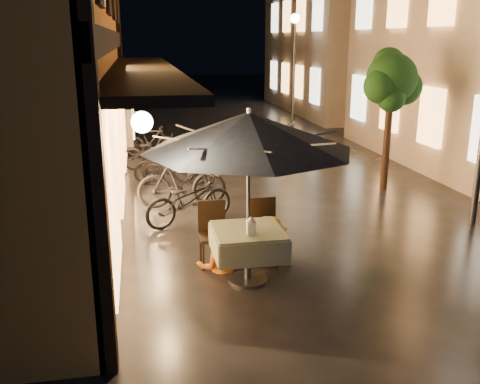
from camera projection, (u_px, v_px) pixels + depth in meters
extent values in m
plane|color=black|center=(365.00, 283.00, 7.56)|extent=(90.00, 90.00, 0.00)
cube|color=black|center=(110.00, 40.00, 9.79)|extent=(0.12, 11.00, 0.35)
cube|color=black|center=(143.00, 71.00, 10.04)|extent=(1.20, 10.50, 0.12)
cube|color=#FFA755|center=(111.00, 191.00, 7.02)|extent=(0.10, 2.20, 2.40)
cube|color=#FFA755|center=(118.00, 142.00, 10.32)|extent=(0.10, 2.20, 2.40)
cube|color=#FFA755|center=(122.00, 117.00, 13.62)|extent=(0.10, 2.20, 2.40)
cube|color=#FFA755|center=(431.00, 117.00, 12.95)|extent=(0.10, 1.00, 1.40)
cube|color=#FFA755|center=(390.00, 106.00, 15.03)|extent=(0.10, 1.00, 1.40)
cube|color=#FFA755|center=(398.00, 1.00, 14.25)|extent=(0.10, 1.00, 1.40)
cube|color=#FFA755|center=(359.00, 98.00, 17.10)|extent=(0.10, 1.00, 1.40)
cube|color=#FFA755|center=(364.00, 5.00, 16.32)|extent=(0.10, 1.00, 1.40)
cube|color=#C3AB9A|center=(363.00, 34.00, 24.93)|extent=(7.00, 10.00, 7.00)
cube|color=#FFA755|center=(315.00, 86.00, 21.25)|extent=(0.10, 1.00, 1.40)
cube|color=#FFA755|center=(318.00, 12.00, 20.48)|extent=(0.10, 1.00, 1.40)
cube|color=#FFA755|center=(299.00, 82.00, 23.33)|extent=(0.10, 1.00, 1.40)
cube|color=#FFA755|center=(301.00, 14.00, 22.55)|extent=(0.10, 1.00, 1.40)
cube|color=#FFA755|center=(285.00, 78.00, 25.40)|extent=(0.10, 1.00, 1.40)
cube|color=#FFA755|center=(287.00, 16.00, 24.63)|extent=(0.10, 1.00, 1.40)
cube|color=#FFA755|center=(274.00, 75.00, 27.48)|extent=(0.10, 1.00, 1.40)
cube|color=#FFA755|center=(275.00, 18.00, 26.70)|extent=(0.10, 1.00, 1.40)
cylinder|color=black|center=(387.00, 142.00, 11.93)|extent=(0.16, 0.16, 2.20)
sphere|color=black|center=(392.00, 78.00, 11.54)|extent=(1.10, 1.10, 1.10)
sphere|color=black|center=(404.00, 87.00, 11.76)|extent=(0.80, 0.80, 0.80)
sphere|color=black|center=(381.00, 86.00, 11.39)|extent=(0.76, 0.76, 0.76)
sphere|color=black|center=(389.00, 63.00, 11.75)|extent=(0.70, 0.70, 0.70)
sphere|color=black|center=(391.00, 98.00, 11.40)|extent=(0.60, 0.60, 0.60)
cylinder|color=#59595E|center=(294.00, 74.00, 20.75)|extent=(0.12, 0.12, 4.00)
sphere|color=beige|center=(295.00, 18.00, 20.18)|extent=(0.36, 0.36, 0.36)
cylinder|color=#59595E|center=(248.00, 257.00, 7.54)|extent=(0.10, 0.10, 0.72)
cylinder|color=#59595E|center=(248.00, 279.00, 7.64)|extent=(0.56, 0.56, 0.04)
cube|color=#2A512D|center=(248.00, 231.00, 7.43)|extent=(0.95, 0.95, 0.06)
cube|color=#2A512D|center=(281.00, 240.00, 7.57)|extent=(0.04, 0.95, 0.33)
cube|color=#2A512D|center=(215.00, 245.00, 7.39)|extent=(0.04, 0.95, 0.33)
cube|color=#2A512D|center=(242.00, 231.00, 7.93)|extent=(0.95, 0.04, 0.33)
cube|color=#2A512D|center=(255.00, 255.00, 7.03)|extent=(0.95, 0.04, 0.33)
cylinder|color=#59595E|center=(248.00, 204.00, 7.32)|extent=(0.05, 0.05, 2.30)
cone|color=black|center=(249.00, 132.00, 7.05)|extent=(2.87, 2.87, 0.52)
cylinder|color=#59595E|center=(249.00, 113.00, 6.98)|extent=(0.06, 0.06, 0.12)
cube|color=black|center=(213.00, 237.00, 8.06)|extent=(0.42, 0.42, 0.05)
cube|color=black|center=(211.00, 217.00, 8.17)|extent=(0.42, 0.04, 0.55)
cylinder|color=black|center=(203.00, 257.00, 7.92)|extent=(0.04, 0.04, 0.43)
cylinder|color=black|center=(227.00, 255.00, 7.99)|extent=(0.04, 0.04, 0.43)
cylinder|color=black|center=(200.00, 248.00, 8.26)|extent=(0.04, 0.04, 0.43)
cylinder|color=black|center=(223.00, 246.00, 8.33)|extent=(0.04, 0.04, 0.43)
cube|color=black|center=(265.00, 233.00, 8.20)|extent=(0.42, 0.42, 0.05)
cube|color=black|center=(262.00, 214.00, 8.31)|extent=(0.42, 0.04, 0.55)
cylinder|color=black|center=(256.00, 253.00, 8.07)|extent=(0.04, 0.04, 0.43)
cylinder|color=black|center=(279.00, 251.00, 8.13)|extent=(0.04, 0.04, 0.43)
cylinder|color=black|center=(251.00, 244.00, 8.41)|extent=(0.04, 0.04, 0.43)
cylinder|color=black|center=(273.00, 243.00, 8.47)|extent=(0.04, 0.04, 0.43)
cube|color=white|center=(251.00, 228.00, 7.22)|extent=(0.11, 0.11, 0.18)
cube|color=#FFD88C|center=(251.00, 228.00, 7.23)|extent=(0.07, 0.07, 0.12)
cone|color=white|center=(251.00, 219.00, 7.19)|extent=(0.16, 0.16, 0.07)
imported|color=orange|center=(218.00, 225.00, 7.88)|extent=(0.67, 0.53, 1.38)
imported|color=gold|center=(269.00, 218.00, 8.07)|extent=(1.05, 0.79, 1.44)
imported|color=black|center=(189.00, 200.00, 9.86)|extent=(1.87, 1.26, 0.93)
imported|color=black|center=(182.00, 181.00, 10.83)|extent=(1.81, 0.51, 1.09)
imported|color=black|center=(175.00, 168.00, 12.54)|extent=(1.58, 0.74, 0.80)
imported|color=black|center=(165.00, 165.00, 12.65)|extent=(1.48, 0.45, 0.88)
imported|color=black|center=(155.00, 152.00, 14.00)|extent=(1.79, 0.79, 0.91)
imported|color=black|center=(150.00, 141.00, 15.57)|extent=(1.56, 0.59, 0.91)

